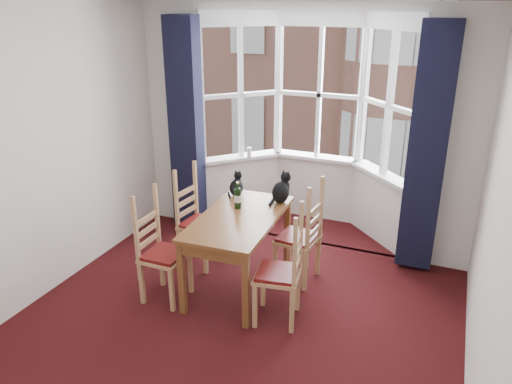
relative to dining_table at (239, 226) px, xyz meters
The scene contains 20 objects.
floor 1.22m from the dining_table, 77.02° to the right, with size 4.50×4.50×0.00m, color black.
ceiling 2.33m from the dining_table, 77.02° to the right, with size 4.50×4.50×0.00m, color white.
wall_left 2.15m from the dining_table, 151.19° to the right, with size 4.50×4.50×0.00m, color silver.
wall_right 2.53m from the dining_table, 23.69° to the right, with size 4.50×4.50×0.00m, color silver.
wall_back_pier_left 2.04m from the dining_table, 138.21° to the left, with size 0.70×0.12×2.80m, color silver.
wall_back_pier_right 2.37m from the dining_table, 34.19° to the left, with size 0.70×0.12×2.80m, color silver.
bay_window 1.93m from the dining_table, 82.79° to the left, with size 2.76×0.94×2.80m.
curtain_left 1.75m from the dining_table, 137.53° to the left, with size 0.38×0.22×2.60m, color black.
curtain_right 2.08m from the dining_table, 33.62° to the left, with size 0.38×0.22×2.60m, color black.
dining_table is the anchor object (origin of this frame).
chair_left_near 0.86m from the dining_table, 144.03° to the right, with size 0.40×0.42×0.92m.
chair_left_far 0.77m from the dining_table, 157.20° to the left, with size 0.44×0.46×0.92m.
chair_right_near 0.79m from the dining_table, 30.68° to the right, with size 0.46×0.48×0.92m.
chair_right_far 0.73m from the dining_table, 30.22° to the left, with size 0.44×0.46×0.92m.
cat_left 0.61m from the dining_table, 116.54° to the left, with size 0.17×0.22×0.28m.
cat_right 0.63m from the dining_table, 63.04° to the left, with size 0.24×0.29×0.34m.
wine_bottle 0.31m from the dining_table, 116.90° to the left, with size 0.07×0.07×0.29m.
candle_tall 1.74m from the dining_table, 109.57° to the left, with size 0.06×0.06×0.13m, color white.
street 31.98m from the dining_table, 89.59° to the left, with size 80.00×80.00×0.00m, color #333335.
tenement_building 13.07m from the dining_table, 89.01° to the left, with size 18.40×7.80×15.20m.
Camera 1 is at (1.66, -3.16, 2.84)m, focal length 35.00 mm.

